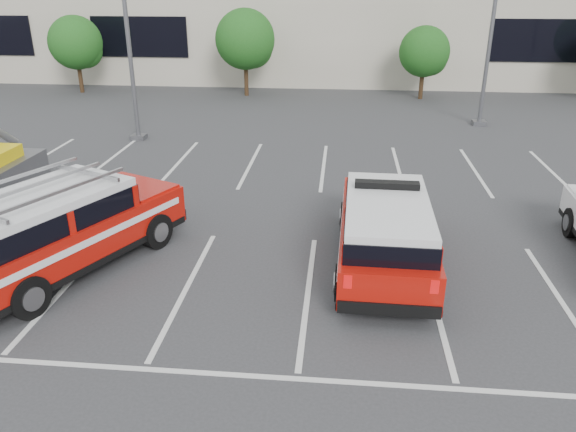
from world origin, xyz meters
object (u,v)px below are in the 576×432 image
convention_building (340,3)px  ladder_suv (61,234)px  tree_mid_right (426,53)px  light_pole_mid (495,7)px  fire_chief_suv (385,235)px  tree_left (78,44)px  tree_mid_left (247,41)px  light_pole_left (125,10)px

convention_building → ladder_suv: 32.07m
tree_mid_right → light_pole_mid: bearing=-72.5°
light_pole_mid → fire_chief_suv: light_pole_mid is taller
tree_left → light_pole_mid: 22.86m
convention_building → tree_left: bearing=-146.9°
fire_chief_suv → tree_mid_right: bearing=82.0°
tree_mid_right → light_pole_mid: (1.91, -6.05, 2.68)m
light_pole_mid → fire_chief_suv: bearing=-110.1°
tree_mid_left → tree_mid_right: bearing=-0.0°
convention_building → tree_left: 18.11m
light_pole_left → ladder_suv: 12.40m
convention_building → tree_left: (-15.09, -9.82, -1.95)m
tree_mid_left → ladder_suv: size_ratio=0.78×
fire_chief_suv → ladder_suv: ladder_suv is taller
tree_left → tree_mid_right: size_ratio=1.11×
convention_building → tree_mid_right: size_ratio=15.04×
tree_left → fire_chief_suv: 26.51m
tree_mid_left → light_pole_mid: light_pole_mid is taller
fire_chief_suv → ladder_suv: size_ratio=0.91×
tree_mid_left → light_pole_mid: (11.91, -6.05, 2.14)m
tree_mid_right → fire_chief_suv: 20.91m
tree_mid_left → ladder_suv: bearing=-92.3°
convention_building → ladder_suv: size_ratio=9.68×
light_pole_mid → tree_mid_right: bearing=107.5°
tree_mid_left → light_pole_left: (-3.09, -10.05, 2.14)m
tree_mid_left → tree_mid_right: (10.00, -0.00, -0.54)m
tree_mid_right → light_pole_left: light_pole_left is taller
tree_mid_right → light_pole_mid: size_ratio=0.39×
tree_mid_right → tree_mid_left: bearing=180.0°
tree_mid_left → fire_chief_suv: tree_mid_left is taller
light_pole_mid → fire_chief_suv: 16.07m
light_pole_mid → ladder_suv: light_pole_mid is taller
convention_building → fire_chief_suv: (1.52, -30.39, -3.92)m
tree_mid_right → ladder_suv: bearing=-116.8°
tree_mid_right → ladder_suv: 24.10m
light_pole_mid → fire_chief_suv: size_ratio=1.82×
tree_mid_right → ladder_suv: tree_mid_right is taller
tree_left → light_pole_mid: bearing=-15.4°
tree_mid_left → tree_left: bearing=-180.0°
convention_building → light_pole_mid: (6.82, -15.86, 0.47)m
ladder_suv → light_pole_left: bearing=126.1°
tree_left → fire_chief_suv: bearing=-51.1°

